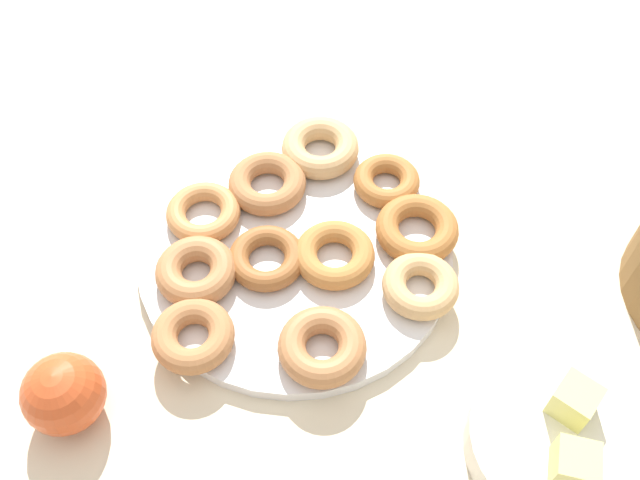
{
  "coord_description": "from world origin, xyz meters",
  "views": [
    {
      "loc": [
        0.4,
        0.21,
        0.66
      ],
      "look_at": [
        0.0,
        0.03,
        0.05
      ],
      "focal_mm": 39.6,
      "sensor_mm": 36.0,
      "label": 1
    }
  ],
  "objects_px": {
    "apple": "(64,394)",
    "donut_7": "(203,213)",
    "donut_5": "(267,258)",
    "donut_9": "(419,289)",
    "donut_0": "(322,347)",
    "donut_plate": "(296,251)",
    "donut_1": "(387,181)",
    "fruit_bowl": "(556,443)",
    "donut_6": "(335,254)",
    "melon_chunk_right": "(575,465)",
    "donut_4": "(267,183)",
    "donut_8": "(193,336)",
    "donut_2": "(196,271)",
    "melon_chunk_left": "(575,400)",
    "donut_3": "(417,229)",
    "donut_10": "(320,148)"
  },
  "relations": [
    {
      "from": "donut_1",
      "to": "donut_7",
      "type": "height_order",
      "value": "same"
    },
    {
      "from": "donut_6",
      "to": "melon_chunk_right",
      "type": "xyz_separation_m",
      "value": [
        0.13,
        0.28,
        0.03
      ]
    },
    {
      "from": "donut_4",
      "to": "donut_5",
      "type": "xyz_separation_m",
      "value": [
        0.09,
        0.05,
        -0.0
      ]
    },
    {
      "from": "donut_0",
      "to": "donut_4",
      "type": "relative_size",
      "value": 0.97
    },
    {
      "from": "donut_9",
      "to": "melon_chunk_right",
      "type": "height_order",
      "value": "melon_chunk_right"
    },
    {
      "from": "melon_chunk_right",
      "to": "donut_4",
      "type": "bearing_deg",
      "value": -116.34
    },
    {
      "from": "donut_5",
      "to": "donut_1",
      "type": "bearing_deg",
      "value": 152.69
    },
    {
      "from": "donut_3",
      "to": "donut_4",
      "type": "height_order",
      "value": "same"
    },
    {
      "from": "donut_3",
      "to": "donut_4",
      "type": "bearing_deg",
      "value": -87.43
    },
    {
      "from": "donut_plate",
      "to": "apple",
      "type": "distance_m",
      "value": 0.28
    },
    {
      "from": "donut_2",
      "to": "donut_5",
      "type": "xyz_separation_m",
      "value": [
        -0.05,
        0.06,
        -0.0
      ]
    },
    {
      "from": "donut_5",
      "to": "donut_8",
      "type": "xyz_separation_m",
      "value": [
        0.12,
        -0.02,
        0.0
      ]
    },
    {
      "from": "donut_0",
      "to": "donut_4",
      "type": "bearing_deg",
      "value": -139.38
    },
    {
      "from": "donut_8",
      "to": "donut_9",
      "type": "distance_m",
      "value": 0.24
    },
    {
      "from": "donut_4",
      "to": "fruit_bowl",
      "type": "relative_size",
      "value": 0.55
    },
    {
      "from": "donut_6",
      "to": "melon_chunk_left",
      "type": "relative_size",
      "value": 2.43
    },
    {
      "from": "apple",
      "to": "donut_7",
      "type": "bearing_deg",
      "value": 178.25
    },
    {
      "from": "donut_7",
      "to": "donut_8",
      "type": "relative_size",
      "value": 1.01
    },
    {
      "from": "donut_4",
      "to": "donut_8",
      "type": "xyz_separation_m",
      "value": [
        0.21,
        0.02,
        0.0
      ]
    },
    {
      "from": "donut_4",
      "to": "donut_8",
      "type": "height_order",
      "value": "same"
    },
    {
      "from": "donut_2",
      "to": "melon_chunk_left",
      "type": "xyz_separation_m",
      "value": [
        -0.0,
        0.39,
        0.02
      ]
    },
    {
      "from": "melon_chunk_left",
      "to": "donut_4",
      "type": "bearing_deg",
      "value": -109.7
    },
    {
      "from": "donut_0",
      "to": "donut_1",
      "type": "bearing_deg",
      "value": -175.38
    },
    {
      "from": "donut_4",
      "to": "donut_plate",
      "type": "bearing_deg",
      "value": 46.62
    },
    {
      "from": "donut_3",
      "to": "donut_4",
      "type": "distance_m",
      "value": 0.18
    },
    {
      "from": "donut_0",
      "to": "donut_10",
      "type": "relative_size",
      "value": 0.94
    },
    {
      "from": "apple",
      "to": "donut_2",
      "type": "bearing_deg",
      "value": 166.76
    },
    {
      "from": "melon_chunk_right",
      "to": "donut_2",
      "type": "bearing_deg",
      "value": -97.5
    },
    {
      "from": "donut_3",
      "to": "donut_6",
      "type": "distance_m",
      "value": 0.1
    },
    {
      "from": "donut_plate",
      "to": "donut_2",
      "type": "distance_m",
      "value": 0.11
    },
    {
      "from": "donut_3",
      "to": "donut_6",
      "type": "relative_size",
      "value": 1.06
    },
    {
      "from": "donut_2",
      "to": "donut_8",
      "type": "xyz_separation_m",
      "value": [
        0.07,
        0.04,
        -0.0
      ]
    },
    {
      "from": "donut_plate",
      "to": "melon_chunk_left",
      "type": "distance_m",
      "value": 0.33
    },
    {
      "from": "donut_10",
      "to": "melon_chunk_right",
      "type": "height_order",
      "value": "melon_chunk_right"
    },
    {
      "from": "donut_1",
      "to": "donut_6",
      "type": "relative_size",
      "value": 0.89
    },
    {
      "from": "donut_0",
      "to": "donut_plate",
      "type": "bearing_deg",
      "value": -143.33
    },
    {
      "from": "donut_4",
      "to": "donut_7",
      "type": "distance_m",
      "value": 0.08
    },
    {
      "from": "fruit_bowl",
      "to": "donut_6",
      "type": "bearing_deg",
      "value": -111.44
    },
    {
      "from": "donut_plate",
      "to": "donut_10",
      "type": "bearing_deg",
      "value": -167.61
    },
    {
      "from": "donut_8",
      "to": "fruit_bowl",
      "type": "bearing_deg",
      "value": 96.94
    },
    {
      "from": "donut_4",
      "to": "donut_7",
      "type": "height_order",
      "value": "donut_4"
    },
    {
      "from": "donut_5",
      "to": "donut_9",
      "type": "relative_size",
      "value": 1.03
    },
    {
      "from": "donut_plate",
      "to": "donut_8",
      "type": "bearing_deg",
      "value": -16.19
    },
    {
      "from": "donut_2",
      "to": "donut_9",
      "type": "xyz_separation_m",
      "value": [
        -0.08,
        0.22,
        -0.0
      ]
    },
    {
      "from": "donut_5",
      "to": "donut_4",
      "type": "bearing_deg",
      "value": -154.0
    },
    {
      "from": "donut_6",
      "to": "fruit_bowl",
      "type": "relative_size",
      "value": 0.53
    },
    {
      "from": "donut_9",
      "to": "fruit_bowl",
      "type": "xyz_separation_m",
      "value": [
        0.1,
        0.17,
        -0.01
      ]
    },
    {
      "from": "donut_3",
      "to": "apple",
      "type": "xyz_separation_m",
      "value": [
        0.32,
        -0.24,
        0.01
      ]
    },
    {
      "from": "donut_7",
      "to": "donut_6",
      "type": "bearing_deg",
      "value": 92.61
    },
    {
      "from": "donut_0",
      "to": "donut_9",
      "type": "bearing_deg",
      "value": 147.48
    }
  ]
}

